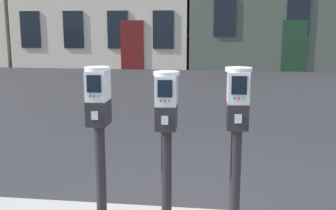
{
  "coord_description": "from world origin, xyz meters",
  "views": [
    {
      "loc": [
        0.34,
        -3.52,
        1.87
      ],
      "look_at": [
        -0.12,
        -0.09,
        1.21
      ],
      "focal_mm": 44.12,
      "sensor_mm": 36.0,
      "label": 1
    }
  ],
  "objects": [
    {
      "name": "parking_meter_near_kerb",
      "position": [
        -0.7,
        -0.19,
        1.1
      ],
      "size": [
        0.22,
        0.26,
        1.39
      ],
      "rotation": [
        0.0,
        0.0,
        -1.54
      ],
      "color": "black",
      "rests_on": "sidewalk_slab"
    },
    {
      "name": "parking_meter_twin_adjacent",
      "position": [
        -0.12,
        -0.19,
        1.08
      ],
      "size": [
        0.22,
        0.26,
        1.36
      ],
      "rotation": [
        0.0,
        0.0,
        -1.54
      ],
      "color": "black",
      "rests_on": "sidewalk_slab"
    },
    {
      "name": "parking_meter_end_of_row",
      "position": [
        0.46,
        -0.19,
        1.11
      ],
      "size": [
        0.22,
        0.26,
        1.4
      ],
      "rotation": [
        0.0,
        0.0,
        -1.54
      ],
      "color": "black",
      "rests_on": "sidewalk_slab"
    }
  ]
}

